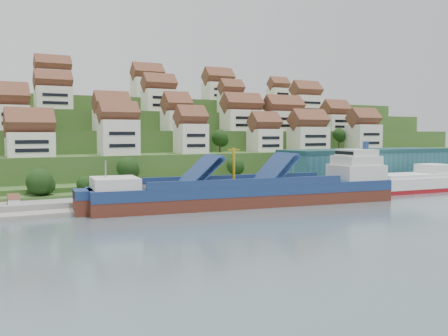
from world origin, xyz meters
TOP-DOWN VIEW (x-y plane):
  - ground at (0.00, 0.00)m, footprint 300.00×300.00m
  - quay at (20.00, 15.00)m, footprint 180.00×14.00m
  - hillside at (0.00, 103.55)m, footprint 260.00×128.00m
  - hillside_village at (1.41, 60.28)m, footprint 156.71×62.26m
  - hillside_trees at (-8.72, 45.01)m, footprint 139.86×62.56m
  - warehouse at (52.00, 17.00)m, footprint 60.00×15.00m
  - flagpole at (18.11, 10.00)m, footprint 1.28×0.16m
  - cargo_ship at (-1.17, -1.39)m, footprint 75.35×20.83m
  - second_ship at (56.21, 0.30)m, footprint 30.27×13.03m

SIDE VIEW (x-z plane):
  - ground at x=0.00m, z-range 0.00..0.00m
  - quay at x=20.00m, z-range 0.00..2.20m
  - second_ship at x=56.21m, z-range -1.70..6.88m
  - cargo_ship at x=-1.17m, z-range -5.07..11.41m
  - flagpole at x=18.11m, z-range 2.88..10.88m
  - warehouse at x=52.00m, z-range 2.20..12.20m
  - hillside at x=0.00m, z-range -4.84..26.16m
  - hillside_trees at x=-8.72m, z-range 1.56..31.57m
  - hillside_village at x=1.41m, z-range 9.44..38.63m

